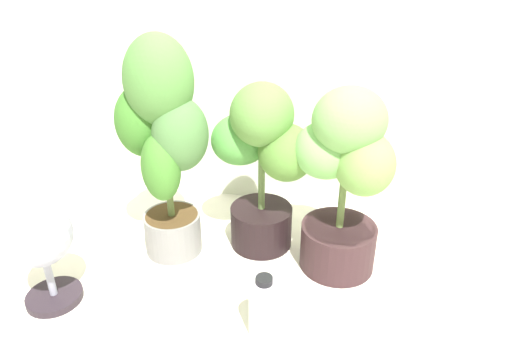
{
  "coord_description": "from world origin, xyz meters",
  "views": [
    {
      "loc": [
        0.3,
        -0.97,
        1.07
      ],
      "look_at": [
        0.01,
        0.43,
        0.35
      ],
      "focal_mm": 32.13,
      "sensor_mm": 36.0,
      "label": 1
    }
  ],
  "objects_px": {
    "potted_plant_back_left": "(162,135)",
    "nutrient_bottle": "(264,308)",
    "potted_plant_back_center": "(263,157)",
    "floor_fan": "(41,241)",
    "potted_plant_back_right": "(344,177)"
  },
  "relations": [
    {
      "from": "potted_plant_back_left",
      "to": "nutrient_bottle",
      "type": "xyz_separation_m",
      "value": [
        0.42,
        -0.34,
        -0.38
      ]
    },
    {
      "from": "potted_plant_back_center",
      "to": "floor_fan",
      "type": "xyz_separation_m",
      "value": [
        -0.61,
        -0.46,
        -0.14
      ]
    },
    {
      "from": "potted_plant_back_right",
      "to": "nutrient_bottle",
      "type": "bearing_deg",
      "value": -117.47
    },
    {
      "from": "potted_plant_back_right",
      "to": "floor_fan",
      "type": "distance_m",
      "value": 0.99
    },
    {
      "from": "potted_plant_back_left",
      "to": "nutrient_bottle",
      "type": "bearing_deg",
      "value": -39.35
    },
    {
      "from": "floor_fan",
      "to": "nutrient_bottle",
      "type": "relative_size",
      "value": 1.68
    },
    {
      "from": "potted_plant_back_center",
      "to": "nutrient_bottle",
      "type": "relative_size",
      "value": 3.01
    },
    {
      "from": "potted_plant_back_right",
      "to": "potted_plant_back_left",
      "type": "relative_size",
      "value": 0.82
    },
    {
      "from": "potted_plant_back_left",
      "to": "potted_plant_back_center",
      "type": "xyz_separation_m",
      "value": [
        0.33,
        0.12,
        -0.11
      ]
    },
    {
      "from": "floor_fan",
      "to": "nutrient_bottle",
      "type": "distance_m",
      "value": 0.72
    },
    {
      "from": "potted_plant_back_right",
      "to": "floor_fan",
      "type": "relative_size",
      "value": 1.87
    },
    {
      "from": "potted_plant_back_right",
      "to": "potted_plant_back_center",
      "type": "relative_size",
      "value": 1.04
    },
    {
      "from": "potted_plant_back_center",
      "to": "floor_fan",
      "type": "relative_size",
      "value": 1.79
    },
    {
      "from": "potted_plant_back_right",
      "to": "floor_fan",
      "type": "bearing_deg",
      "value": -157.49
    },
    {
      "from": "potted_plant_back_left",
      "to": "potted_plant_back_center",
      "type": "relative_size",
      "value": 1.27
    }
  ]
}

